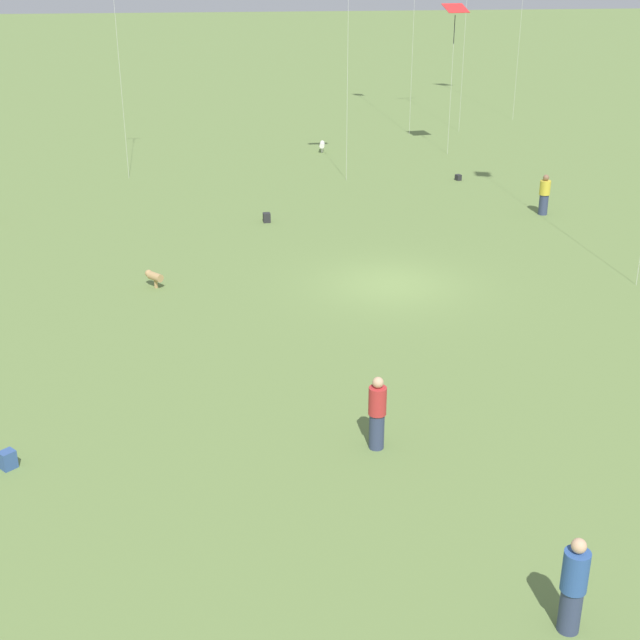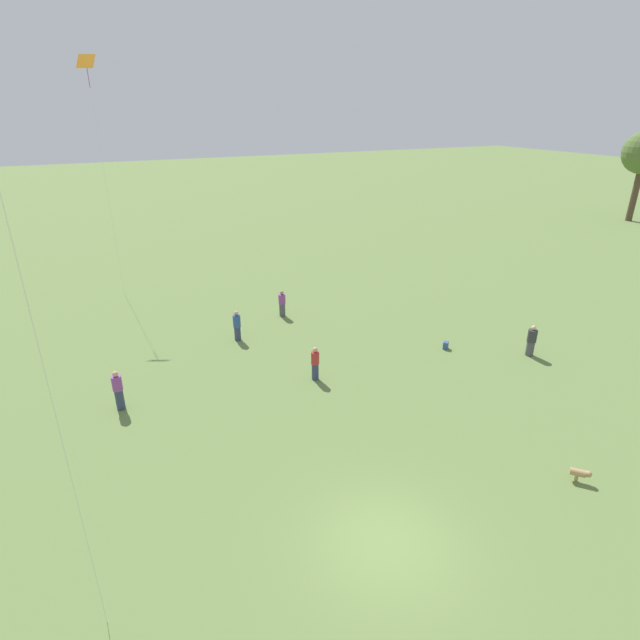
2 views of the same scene
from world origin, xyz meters
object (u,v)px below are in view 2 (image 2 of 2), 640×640
person_0 (118,391)px  dog_1 (580,473)px  kite_7 (88,72)px  person_1 (282,304)px  picnic_bag_1 (446,345)px  person_4 (531,341)px  person_2 (315,364)px  person_6 (237,326)px

person_0 → dog_1: bearing=-120.2°
kite_7 → dog_1: (26.80, 12.14, -13.42)m
person_1 → kite_7: 17.66m
picnic_bag_1 → person_1: bearing=-142.3°
person_4 → person_1: bearing=178.9°
person_2 → person_0: bearing=-62.2°
dog_1 → picnic_bag_1: bearing=-145.6°
person_0 → kite_7: size_ratio=0.12×
person_6 → kite_7: kite_7 is taller
person_2 → picnic_bag_1: 7.71m
person_1 → person_6: 4.09m
person_0 → picnic_bag_1: person_0 is taller
person_2 → picnic_bag_1: (0.12, 7.68, -0.64)m
person_0 → kite_7: bearing=3.8°
person_4 → person_0: bearing=-145.0°
person_2 → person_4: 11.44m
person_6 → picnic_bag_1: (5.91, 9.71, -0.66)m
person_0 → person_2: person_0 is taller
dog_1 → person_1: bearing=-120.5°
person_6 → kite_7: 17.45m
picnic_bag_1 → person_2: bearing=-90.9°
person_1 → person_4: person_4 is taller
person_2 → person_6: (-5.79, -2.02, 0.02)m
kite_7 → dog_1: kite_7 is taller
person_1 → person_2: 8.03m
person_6 → dog_1: 17.70m
person_2 → person_6: size_ratio=0.97×
person_4 → picnic_bag_1: person_4 is taller
person_2 → dog_1: (10.36, 5.21, -0.48)m
person_0 → person_1: 12.02m
person_1 → picnic_bag_1: (8.01, 6.20, -0.61)m
dog_1 → picnic_bag_1: dog_1 is taller
person_1 → person_4: size_ratio=0.99×
person_2 → dog_1: size_ratio=2.69×
dog_1 → person_4: bearing=-169.4°
dog_1 → picnic_bag_1: 10.53m
person_1 → dog_1: bearing=84.0°
person_0 → person_2: (1.35, 8.60, -0.07)m
person_1 → person_2: size_ratio=0.98×
person_2 → person_4: size_ratio=1.00×
person_0 → person_1: (-6.55, 10.08, -0.09)m
person_1 → person_2: (7.90, -1.48, 0.03)m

